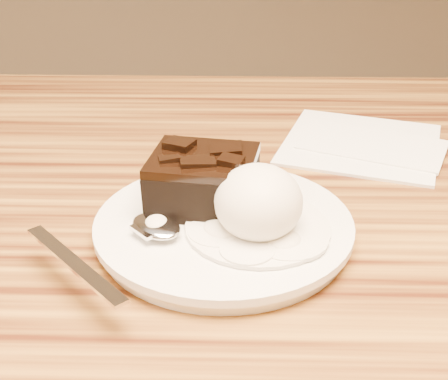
{
  "coord_description": "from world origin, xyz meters",
  "views": [
    {
      "loc": [
        0.09,
        -0.48,
        1.03
      ],
      "look_at": [
        0.08,
        -0.03,
        0.79
      ],
      "focal_mm": 50.11,
      "sensor_mm": 36.0,
      "label": 1
    }
  ],
  "objects_px": {
    "napkin": "(361,143)",
    "spoon": "(156,228)",
    "plate": "(224,229)",
    "ice_cream_scoop": "(259,202)",
    "brownie": "(204,184)"
  },
  "relations": [
    {
      "from": "brownie",
      "to": "spoon",
      "type": "xyz_separation_m",
      "value": [
        -0.03,
        -0.05,
        -0.01
      ]
    },
    {
      "from": "plate",
      "to": "brownie",
      "type": "height_order",
      "value": "brownie"
    },
    {
      "from": "brownie",
      "to": "ice_cream_scoop",
      "type": "xyz_separation_m",
      "value": [
        0.05,
        -0.04,
        0.01
      ]
    },
    {
      "from": "brownie",
      "to": "ice_cream_scoop",
      "type": "height_order",
      "value": "ice_cream_scoop"
    },
    {
      "from": "plate",
      "to": "napkin",
      "type": "height_order",
      "value": "plate"
    },
    {
      "from": "plate",
      "to": "brownie",
      "type": "xyz_separation_m",
      "value": [
        -0.02,
        0.03,
        0.03
      ]
    },
    {
      "from": "plate",
      "to": "ice_cream_scoop",
      "type": "height_order",
      "value": "ice_cream_scoop"
    },
    {
      "from": "ice_cream_scoop",
      "to": "spoon",
      "type": "xyz_separation_m",
      "value": [
        -0.08,
        -0.01,
        -0.02
      ]
    },
    {
      "from": "spoon",
      "to": "napkin",
      "type": "height_order",
      "value": "spoon"
    },
    {
      "from": "ice_cream_scoop",
      "to": "spoon",
      "type": "bearing_deg",
      "value": -174.36
    },
    {
      "from": "napkin",
      "to": "spoon",
      "type": "bearing_deg",
      "value": -132.6
    },
    {
      "from": "brownie",
      "to": "napkin",
      "type": "xyz_separation_m",
      "value": [
        0.16,
        0.17,
        -0.03
      ]
    },
    {
      "from": "spoon",
      "to": "brownie",
      "type": "bearing_deg",
      "value": 11.2
    },
    {
      "from": "plate",
      "to": "ice_cream_scoop",
      "type": "xyz_separation_m",
      "value": [
        0.03,
        -0.01,
        0.03
      ]
    },
    {
      "from": "brownie",
      "to": "spoon",
      "type": "height_order",
      "value": "brownie"
    }
  ]
}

